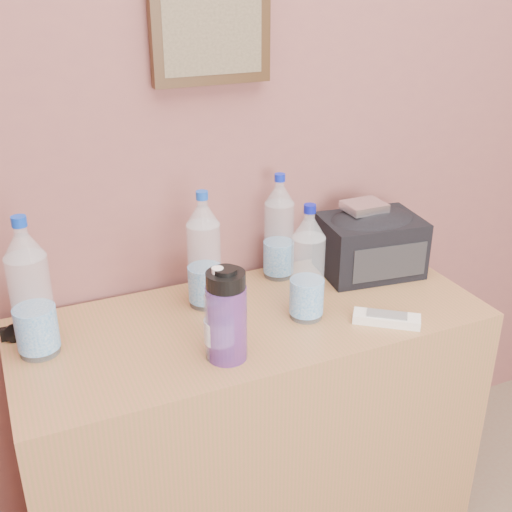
{
  "coord_description": "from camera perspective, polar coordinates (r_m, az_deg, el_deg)",
  "views": [
    {
      "loc": [
        -0.7,
        0.45,
        1.55
      ],
      "look_at": [
        -0.14,
        1.71,
        0.92
      ],
      "focal_mm": 45.0,
      "sensor_mm": 36.0,
      "label": 1
    }
  ],
  "objects": [
    {
      "name": "pet_large_c",
      "position": [
        1.77,
        2.06,
        2.12
      ],
      "size": [
        0.08,
        0.08,
        0.3
      ],
      "rotation": [
        0.0,
        0.0,
        -0.23
      ],
      "color": "#A7CBD7",
      "rests_on": "dresser"
    },
    {
      "name": "picture_frame",
      "position": [
        1.63,
        -4.01,
        19.32
      ],
      "size": [
        0.3,
        0.03,
        0.25
      ],
      "primitive_type": null,
      "color": "#382311",
      "rests_on": "room_shell"
    },
    {
      "name": "sunglasses",
      "position": [
        1.63,
        -19.59,
        -6.26
      ],
      "size": [
        0.13,
        0.06,
        0.03
      ],
      "primitive_type": null,
      "rotation": [
        0.0,
        0.0,
        -0.09
      ],
      "color": "black",
      "rests_on": "dresser"
    },
    {
      "name": "dresser",
      "position": [
        1.83,
        -0.31,
        -15.48
      ],
      "size": [
        1.18,
        0.49,
        0.74
      ],
      "primitive_type": "cube",
      "color": "tan",
      "rests_on": "ground"
    },
    {
      "name": "pet_large_a",
      "position": [
        1.49,
        -19.35,
        -3.33
      ],
      "size": [
        0.09,
        0.09,
        0.33
      ],
      "rotation": [
        0.0,
        0.0,
        0.14
      ],
      "color": "silver",
      "rests_on": "dresser"
    },
    {
      "name": "pet_large_d",
      "position": [
        1.56,
        4.61,
        -1.18
      ],
      "size": [
        0.08,
        0.08,
        0.3
      ],
      "rotation": [
        0.0,
        0.0,
        0.09
      ],
      "color": "white",
      "rests_on": "dresser"
    },
    {
      "name": "ac_remote",
      "position": [
        1.62,
        11.53,
        -5.5
      ],
      "size": [
        0.16,
        0.14,
        0.02
      ],
      "primitive_type": "cube",
      "rotation": [
        0.0,
        0.0,
        -0.64
      ],
      "color": "beige",
      "rests_on": "dresser"
    },
    {
      "name": "pet_large_b",
      "position": [
        1.62,
        -4.63,
        -0.03
      ],
      "size": [
        0.08,
        0.08,
        0.31
      ],
      "rotation": [
        0.0,
        0.0,
        0.02
      ],
      "color": "silver",
      "rests_on": "dresser"
    },
    {
      "name": "toiletry_bag",
      "position": [
        1.84,
        10.12,
        1.25
      ],
      "size": [
        0.29,
        0.23,
        0.18
      ],
      "primitive_type": null,
      "rotation": [
        0.0,
        0.0,
        -0.12
      ],
      "color": "black",
      "rests_on": "dresser"
    },
    {
      "name": "foil_packet",
      "position": [
        1.81,
        9.6,
        4.36
      ],
      "size": [
        0.11,
        0.09,
        0.02
      ],
      "primitive_type": "cube",
      "rotation": [
        0.0,
        0.0,
        0.0
      ],
      "color": "white",
      "rests_on": "toiletry_bag"
    },
    {
      "name": "nalgene_bottle",
      "position": [
        1.41,
        -2.65,
        -5.24
      ],
      "size": [
        0.09,
        0.09,
        0.22
      ],
      "rotation": [
        0.0,
        0.0,
        0.22
      ],
      "color": "#622C9C",
      "rests_on": "dresser"
    },
    {
      "name": "pet_small",
      "position": [
        1.42,
        -3.32,
        -5.62
      ],
      "size": [
        0.06,
        0.06,
        0.22
      ],
      "rotation": [
        0.0,
        0.0,
        0.04
      ],
      "color": "silver",
      "rests_on": "dresser"
    }
  ]
}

